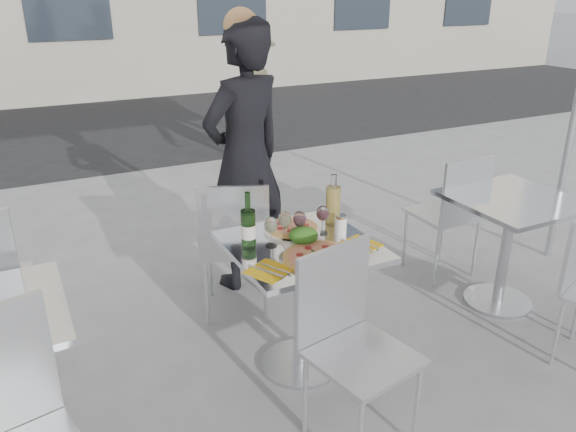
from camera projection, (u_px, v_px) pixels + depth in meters
name	position (u px, v px, depth m)	size (l,w,h in m)	color
ground	(300.00, 365.00, 3.15)	(80.00, 80.00, 0.00)	slate
street_asphalt	(100.00, 126.00, 8.52)	(24.00, 5.00, 0.00)	black
main_table	(301.00, 280.00, 2.94)	(0.72, 0.72, 0.75)	#B7BABF
side_table_right	(509.00, 229.00, 3.57)	(0.72, 0.72, 0.75)	#B7BABF
chair_far	(234.00, 239.00, 3.41)	(0.55, 0.56, 0.92)	silver
chair_near	(349.00, 331.00, 2.50)	(0.49, 0.50, 0.92)	silver
side_chair_rfar	(453.00, 207.00, 3.91)	(0.42, 0.43, 0.92)	silver
woman_diner	(245.00, 159.00, 3.74)	(0.66, 0.43, 1.81)	black
pedestrian_b	(251.00, 98.00, 6.37)	(1.03, 0.59, 1.59)	tan
pizza_near	(320.00, 257.00, 2.70)	(0.36, 0.36, 0.02)	#E2A958
pizza_far	(292.00, 229.00, 3.01)	(0.31, 0.31, 0.03)	white
salad_plate	(304.00, 237.00, 2.86)	(0.22, 0.22, 0.09)	white
wine_bottle	(248.00, 227.00, 2.78)	(0.07, 0.08, 0.29)	#234C1C
carafe	(333.00, 205.00, 3.05)	(0.08, 0.08, 0.29)	#CEB657
sugar_shaker	(341.00, 225.00, 2.96)	(0.06, 0.06, 0.11)	white
wineglass_white_a	(271.00, 226.00, 2.80)	(0.07, 0.07, 0.16)	white
wineglass_white_b	(285.00, 220.00, 2.88)	(0.07, 0.07, 0.16)	white
wineglass_red_a	(300.00, 220.00, 2.87)	(0.07, 0.07, 0.16)	white
wineglass_red_b	(323.00, 214.00, 2.95)	(0.07, 0.07, 0.16)	white
napkin_left	(269.00, 270.00, 2.59)	(0.24, 0.24, 0.01)	gold
napkin_right	(359.00, 244.00, 2.85)	(0.23, 0.23, 0.01)	gold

